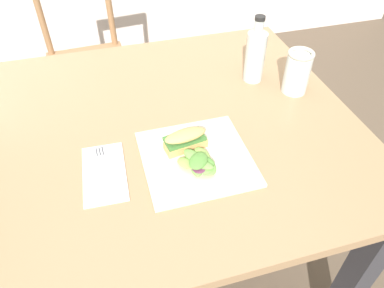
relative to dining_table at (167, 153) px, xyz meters
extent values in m
plane|color=brown|center=(0.12, 0.08, -0.62)|extent=(9.10, 9.10, 0.00)
cube|color=#997551|center=(0.00, 0.00, 0.11)|extent=(1.11, 1.00, 0.03)
cube|color=#2D2D33|center=(0.49, -0.43, -0.26)|extent=(0.07, 0.07, 0.71)
cube|color=#2D2D33|center=(-0.49, 0.43, -0.26)|extent=(0.07, 0.07, 0.71)
cube|color=#2D2D33|center=(0.49, 0.43, -0.26)|extent=(0.07, 0.07, 0.71)
cylinder|color=#8E6642|center=(-0.37, 0.73, -0.40)|extent=(0.03, 0.03, 0.43)
cylinder|color=#8E6642|center=(-0.03, 0.75, -0.40)|extent=(0.03, 0.03, 0.43)
cylinder|color=#8E6642|center=(-0.39, 1.07, -0.40)|extent=(0.03, 0.03, 0.43)
cylinder|color=#8E6642|center=(-0.05, 1.09, -0.40)|extent=(0.03, 0.03, 0.43)
cube|color=#8E6642|center=(-0.21, 0.91, -0.18)|extent=(0.42, 0.42, 0.02)
cylinder|color=#8E6642|center=(-0.39, 1.08, 0.04)|extent=(0.03, 0.03, 0.42)
cylinder|color=#8E6642|center=(-0.05, 1.10, 0.04)|extent=(0.03, 0.03, 0.42)
cube|color=beige|center=(0.04, -0.17, 0.13)|extent=(0.28, 0.28, 0.01)
cube|color=tan|center=(0.03, -0.13, 0.15)|extent=(0.12, 0.06, 0.02)
cube|color=#3D7033|center=(0.03, -0.12, 0.16)|extent=(0.11, 0.07, 0.01)
ellipsoid|color=tan|center=(0.03, -0.13, 0.18)|extent=(0.12, 0.06, 0.02)
ellipsoid|color=#6B9E47|center=(0.03, -0.22, 0.14)|extent=(0.03, 0.06, 0.02)
ellipsoid|color=#602D47|center=(0.04, -0.22, 0.15)|extent=(0.06, 0.07, 0.01)
ellipsoid|color=#518438|center=(0.04, -0.21, 0.17)|extent=(0.07, 0.08, 0.02)
ellipsoid|color=#84A84C|center=(0.06, -0.18, 0.15)|extent=(0.05, 0.06, 0.02)
ellipsoid|color=#518438|center=(0.06, -0.20, 0.15)|extent=(0.05, 0.06, 0.02)
ellipsoid|color=#3D7033|center=(0.04, -0.19, 0.15)|extent=(0.05, 0.06, 0.01)
ellipsoid|color=#6B9E47|center=(0.04, -0.22, 0.16)|extent=(0.07, 0.06, 0.01)
ellipsoid|color=#6B9E47|center=(0.06, -0.22, 0.15)|extent=(0.05, 0.06, 0.01)
ellipsoid|color=#6B9E47|center=(0.03, -0.18, 0.16)|extent=(0.05, 0.07, 0.02)
ellipsoid|color=#6B9E47|center=(0.05, -0.23, 0.15)|extent=(0.05, 0.04, 0.01)
ellipsoid|color=#84A84C|center=(0.01, -0.20, 0.15)|extent=(0.06, 0.06, 0.01)
cube|color=silver|center=(-0.19, -0.15, 0.13)|extent=(0.11, 0.21, 0.00)
cube|color=silver|center=(-0.19, -0.18, 0.13)|extent=(0.02, 0.14, 0.00)
cube|color=silver|center=(-0.20, -0.08, 0.13)|extent=(0.03, 0.05, 0.00)
cube|color=#38383D|center=(-0.19, -0.08, 0.13)|extent=(0.00, 0.03, 0.00)
cube|color=#38383D|center=(-0.20, -0.08, 0.13)|extent=(0.00, 0.03, 0.00)
cube|color=#38383D|center=(-0.20, -0.08, 0.13)|extent=(0.00, 0.03, 0.00)
cylinder|color=black|center=(0.33, 0.15, 0.18)|extent=(0.06, 0.06, 0.12)
cylinder|color=#B2BCB7|center=(0.33, 0.15, 0.21)|extent=(0.06, 0.06, 0.16)
cylinder|color=#B2BCB7|center=(0.33, 0.15, 0.31)|extent=(0.03, 0.03, 0.04)
cylinder|color=black|center=(0.33, 0.15, 0.34)|extent=(0.03, 0.03, 0.01)
cylinder|color=#995623|center=(0.44, 0.05, 0.18)|extent=(0.07, 0.07, 0.10)
cylinder|color=silver|center=(0.44, 0.05, 0.19)|extent=(0.08, 0.08, 0.13)
torus|color=#B7B29E|center=(0.44, 0.05, 0.26)|extent=(0.08, 0.08, 0.01)
camera|label=1|loc=(-0.15, -0.81, 0.80)|focal=33.93mm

